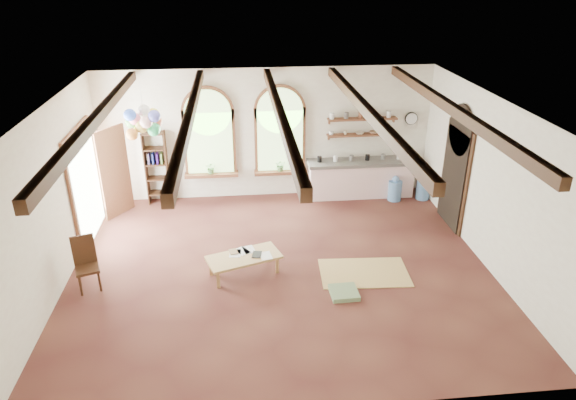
{
  "coord_description": "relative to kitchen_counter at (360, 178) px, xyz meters",
  "views": [
    {
      "loc": [
        -0.72,
        -8.44,
        5.44
      ],
      "look_at": [
        0.21,
        0.6,
        1.17
      ],
      "focal_mm": 32.0,
      "sensor_mm": 36.0,
      "label": 1
    }
  ],
  "objects": [
    {
      "name": "potted_plant_left",
      "position": [
        -3.7,
        0.12,
        0.37
      ],
      "size": [
        0.27,
        0.23,
        0.3
      ],
      "primitive_type": "imported",
      "color": "#598C4C",
      "rests_on": "window_left"
    },
    {
      "name": "floor",
      "position": [
        -2.3,
        -3.2,
        -0.48
      ],
      "size": [
        8.0,
        8.0,
        0.0
      ],
      "primitive_type": "plane",
      "color": "brown",
      "rests_on": "ground"
    },
    {
      "name": "wall_shelf_upper",
      "position": [
        0.0,
        0.18,
        1.47
      ],
      "size": [
        1.7,
        0.24,
        0.04
      ],
      "primitive_type": "cube",
      "color": "brown",
      "rests_on": "wall_back"
    },
    {
      "name": "balloon_cluster",
      "position": [
        -4.98,
        -0.9,
        1.86
      ],
      "size": [
        0.83,
        0.88,
        1.16
      ],
      "color": "silver",
      "rests_on": "floor"
    },
    {
      "name": "shelf_cup_a",
      "position": [
        -0.75,
        0.18,
        1.14
      ],
      "size": [
        0.12,
        0.1,
        0.1
      ],
      "primitive_type": "imported",
      "color": "white",
      "rests_on": "wall_shelf_lower"
    },
    {
      "name": "shelf_cup_b",
      "position": [
        -0.4,
        0.18,
        1.14
      ],
      "size": [
        0.1,
        0.1,
        0.09
      ],
      "primitive_type": "imported",
      "color": "beige",
      "rests_on": "wall_shelf_lower"
    },
    {
      "name": "right_doorway",
      "position": [
        1.65,
        -1.7,
        0.62
      ],
      "size": [
        0.1,
        1.3,
        2.4
      ],
      "primitive_type": "cube",
      "color": "black",
      "rests_on": "floor"
    },
    {
      "name": "window_left",
      "position": [
        -3.7,
        0.23,
        1.16
      ],
      "size": [
        1.3,
        0.28,
        2.2
      ],
      "color": "brown",
      "rests_on": "floor"
    },
    {
      "name": "wall_shelf_lower",
      "position": [
        0.0,
        0.18,
        1.07
      ],
      "size": [
        1.7,
        0.24,
        0.04
      ],
      "primitive_type": "cube",
      "color": "brown",
      "rests_on": "wall_back"
    },
    {
      "name": "water_jug_b",
      "position": [
        1.52,
        -0.36,
        -0.2
      ],
      "size": [
        0.33,
        0.33,
        0.65
      ],
      "color": "#5988BF",
      "rests_on": "floor"
    },
    {
      "name": "table_book",
      "position": [
        -3.27,
        -3.17,
        -0.08
      ],
      "size": [
        0.2,
        0.25,
        0.02
      ],
      "primitive_type": "imported",
      "rotation": [
        0.0,
        0.0,
        0.23
      ],
      "color": "olive",
      "rests_on": "coffee_table"
    },
    {
      "name": "floor_mat",
      "position": [
        -0.72,
        -3.53,
        -0.47
      ],
      "size": [
        1.73,
        1.13,
        0.02
      ],
      "primitive_type": "cube",
      "rotation": [
        0.0,
        0.0,
        -0.06
      ],
      "color": "tan",
      "rests_on": "floor"
    },
    {
      "name": "coffee_table",
      "position": [
        -3.01,
        -3.32,
        -0.13
      ],
      "size": [
        1.49,
        1.03,
        0.39
      ],
      "color": "#AE874F",
      "rests_on": "floor"
    },
    {
      "name": "left_doorway",
      "position": [
        -6.25,
        -1.4,
        0.67
      ],
      "size": [
        0.1,
        1.9,
        2.5
      ],
      "primitive_type": "cube",
      "color": "brown",
      "rests_on": "floor"
    },
    {
      "name": "side_chair",
      "position": [
        -5.81,
        -3.5,
        -0.18
      ],
      "size": [
        0.51,
        0.51,
        1.01
      ],
      "color": "#3E1E13",
      "rests_on": "floor"
    },
    {
      "name": "kitchen_counter",
      "position": [
        0.0,
        0.0,
        0.0
      ],
      "size": [
        2.68,
        0.62,
        0.94
      ],
      "color": "beige",
      "rests_on": "floor"
    },
    {
      "name": "ceiling_beams",
      "position": [
        -2.3,
        -3.2,
        2.62
      ],
      "size": [
        6.2,
        6.8,
        0.18
      ],
      "primitive_type": null,
      "color": "#3E1E13",
      "rests_on": "ceiling"
    },
    {
      "name": "shelf_bowl_a",
      "position": [
        -0.05,
        0.18,
        1.12
      ],
      "size": [
        0.22,
        0.22,
        0.05
      ],
      "primitive_type": "imported",
      "color": "beige",
      "rests_on": "wall_shelf_lower"
    },
    {
      "name": "wall_clock",
      "position": [
        1.25,
        0.25,
        1.42
      ],
      "size": [
        0.32,
        0.04,
        0.32
      ],
      "primitive_type": "cylinder",
      "rotation": [
        1.57,
        0.0,
        0.0
      ],
      "color": "black",
      "rests_on": "wall_back"
    },
    {
      "name": "shelf_vase",
      "position": [
        0.65,
        0.18,
        1.19
      ],
      "size": [
        0.18,
        0.18,
        0.19
      ],
      "primitive_type": "imported",
      "color": "slate",
      "rests_on": "wall_shelf_lower"
    },
    {
      "name": "floor_cushion",
      "position": [
        -1.25,
        -4.18,
        -0.43
      ],
      "size": [
        0.5,
        0.5,
        0.08
      ],
      "primitive_type": "cube",
      "rotation": [
        0.0,
        0.0,
        0.03
      ],
      "color": "#6A865D",
      "rests_on": "floor"
    },
    {
      "name": "shelf_bowl_b",
      "position": [
        0.3,
        0.18,
        1.12
      ],
      "size": [
        0.2,
        0.2,
        0.06
      ],
      "primitive_type": "imported",
      "color": "#8C664C",
      "rests_on": "wall_shelf_lower"
    },
    {
      "name": "tablet",
      "position": [
        -2.76,
        -3.3,
        -0.08
      ],
      "size": [
        0.21,
        0.27,
        0.01
      ],
      "primitive_type": "cube",
      "rotation": [
        0.0,
        0.0,
        -0.17
      ],
      "color": "black",
      "rests_on": "coffee_table"
    },
    {
      "name": "bookshelf",
      "position": [
        -5.0,
        0.12,
        0.42
      ],
      "size": [
        0.53,
        0.32,
        1.8
      ],
      "color": "#3E1E13",
      "rests_on": "floor"
    },
    {
      "name": "potted_plant_right",
      "position": [
        -2.0,
        0.12,
        0.37
      ],
      "size": [
        0.27,
        0.23,
        0.3
      ],
      "primitive_type": "imported",
      "color": "#598C4C",
      "rests_on": "window_right"
    },
    {
      "name": "water_jug_a",
      "position": [
        0.8,
        -0.36,
        -0.2
      ],
      "size": [
        0.33,
        0.33,
        0.64
      ],
      "color": "#5988BF",
      "rests_on": "floor"
    },
    {
      "name": "window_right",
      "position": [
        -2.0,
        0.23,
        1.16
      ],
      "size": [
        1.3,
        0.28,
        2.2
      ],
      "color": "brown",
      "rests_on": "floor"
    }
  ]
}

